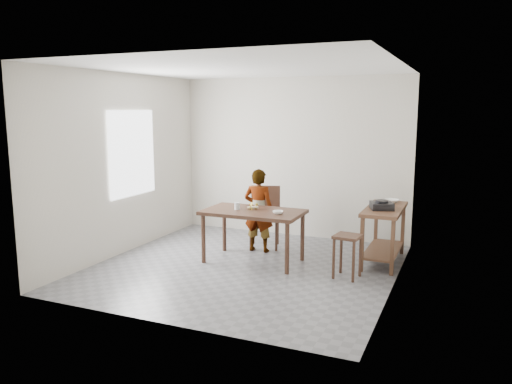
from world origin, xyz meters
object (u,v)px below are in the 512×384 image
at_px(dining_table, 253,236).
at_px(stool, 347,256).
at_px(prep_counter, 384,235).
at_px(child, 259,210).
at_px(dining_chair, 265,218).

xyz_separation_m(dining_table, stool, (1.39, -0.16, -0.09)).
relative_size(dining_table, prep_counter, 1.17).
bearing_deg(child, stool, 153.61).
xyz_separation_m(child, dining_chair, (0.00, 0.23, -0.16)).
xyz_separation_m(prep_counter, dining_chair, (-1.86, 0.06, 0.08)).
relative_size(dining_table, dining_chair, 1.46).
height_order(child, dining_chair, child).
relative_size(prep_counter, dining_chair, 1.25).
distance_m(dining_table, child, 0.61).
relative_size(child, stool, 2.25).
bearing_deg(dining_chair, stool, -48.38).
bearing_deg(prep_counter, dining_chair, 178.11).
relative_size(dining_chair, stool, 1.68).
height_order(dining_chair, stool, dining_chair).
bearing_deg(dining_table, child, 104.78).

